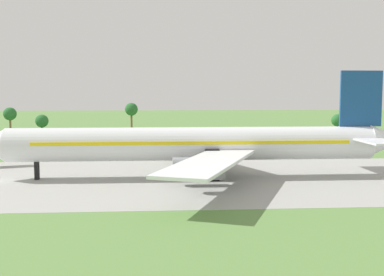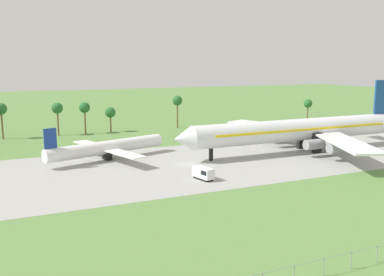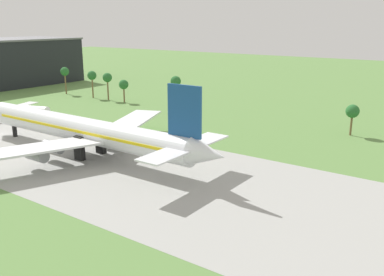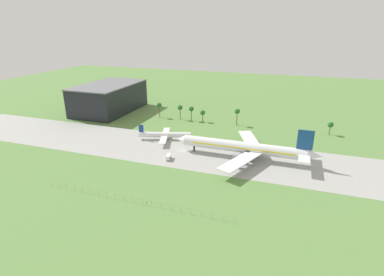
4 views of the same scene
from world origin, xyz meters
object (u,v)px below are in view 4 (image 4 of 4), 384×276
Objects in this scene: regional_aircraft at (165,135)px; no_stopping_sign at (147,203)px; jet_airliner at (246,148)px; baggage_tug at (168,157)px; terminal_building at (109,98)px.

regional_aircraft is 71.35m from no_stopping_sign.
regional_aircraft is at bearing 167.46° from jet_airliner.
baggage_tug reaches higher than no_stopping_sign.
no_stopping_sign is (8.88, -41.63, -0.29)m from baggage_tug.
terminal_building is (-90.66, 113.03, 9.84)m from no_stopping_sign.
jet_airliner reaches higher than regional_aircraft.
terminal_building reaches higher than jet_airliner.
regional_aircraft is 0.50× the size of terminal_building.
regional_aircraft is 18.35× the size of no_stopping_sign.
no_stopping_sign is (-28.24, -56.33, -4.81)m from jet_airliner.
jet_airliner is 63.20m from no_stopping_sign.
baggage_tug is 108.98m from terminal_building.
regional_aircraft is at bearing 108.47° from no_stopping_sign.
no_stopping_sign is 145.23m from terminal_building.
jet_airliner is 14.18× the size of baggage_tug.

